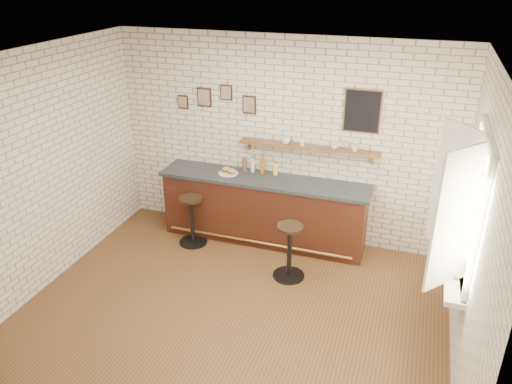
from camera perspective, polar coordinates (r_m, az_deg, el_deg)
ground at (r=6.30m, az=-2.43°, el=-13.05°), size 5.00×5.00×0.00m
bar_counter at (r=7.43m, az=0.89°, el=-1.99°), size 3.10×0.65×1.01m
sandwich_plate at (r=7.39m, az=-3.17°, el=2.15°), size 0.28×0.28×0.01m
ciabatta_sandwich at (r=7.37m, az=-3.10°, el=2.47°), size 0.26×0.19×0.08m
potato_chips at (r=7.39m, az=-3.30°, el=2.22°), size 0.26×0.18×0.00m
bitters_bottle_brown at (r=7.45m, az=-1.35°, el=3.07°), size 0.07×0.07×0.21m
bitters_bottle_white at (r=7.41m, az=-0.38°, el=3.03°), size 0.06×0.06×0.24m
bitters_bottle_amber at (r=7.35m, az=0.73°, el=3.04°), size 0.07×0.07×0.29m
condiment_bottle_yellow at (r=7.31m, az=2.23°, el=2.59°), size 0.06×0.06×0.20m
bar_stool_left at (r=7.44m, az=-7.34°, el=-3.04°), size 0.42×0.42×0.76m
bar_stool_right at (r=6.63m, az=3.84°, el=-6.59°), size 0.43×0.43×0.78m
wall_shelf at (r=7.09m, az=5.94°, el=5.05°), size 2.00×0.18×0.18m
shelf_cup_a at (r=7.13m, az=3.44°, el=5.90°), size 0.18×0.18×0.10m
shelf_cup_b at (r=7.08m, az=5.34°, el=5.63°), size 0.12×0.12×0.09m
shelf_cup_c at (r=7.00m, az=8.94°, el=5.18°), size 0.14×0.14×0.09m
shelf_cup_d at (r=6.96m, az=11.25°, el=4.94°), size 0.14×0.14×0.10m
back_wall_decor at (r=7.03m, az=4.89°, el=9.78°), size 2.96×0.02×0.56m
window_sill at (r=5.77m, az=21.66°, el=-8.12°), size 0.20×1.35×0.06m
casement_window at (r=5.42m, az=22.45°, el=-1.37°), size 0.40×1.30×1.56m
book_lower at (r=5.66m, az=21.54°, el=-8.30°), size 0.25×0.27×0.02m
book_upper at (r=5.67m, az=21.56°, el=-7.98°), size 0.30×0.31×0.02m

